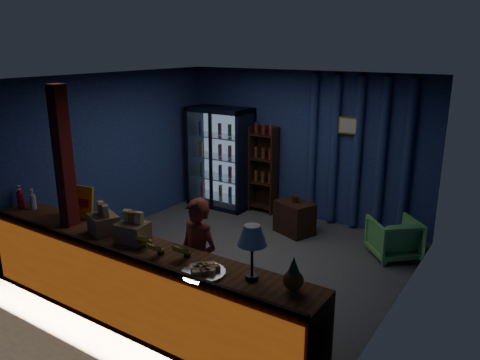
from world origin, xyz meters
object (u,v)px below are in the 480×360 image
Objects in this scene: green_chair at (394,238)px; table_lamp at (252,237)px; pastry_tray at (203,271)px; shopkeeper at (198,261)px.

green_chair is 1.25× the size of table_lamp.
pastry_tray reaches higher than green_chair.
green_chair is at bearing 69.41° from shopkeeper.
table_lamp reaches higher than pastry_tray.
shopkeeper is 2.71× the size of table_lamp.
green_chair is 3.57m from pastry_tray.
shopkeeper is 3.38× the size of pastry_tray.
shopkeeper reaches higher than pastry_tray.
pastry_tray is 0.60m from table_lamp.
green_chair is 3.43m from table_lamp.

